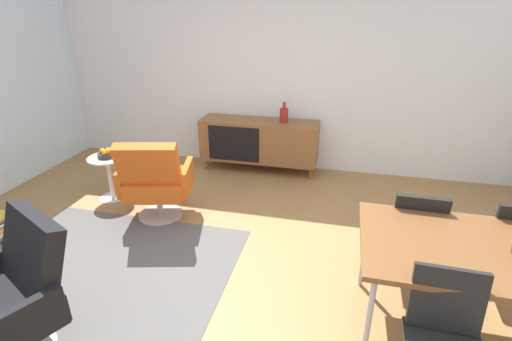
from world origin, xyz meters
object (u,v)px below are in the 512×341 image
dining_table (492,255)px  armchair_black_shell (11,294)px  sideboard (259,140)px  fruit_bowl (106,154)px  vase_cobalt (284,115)px  dining_chair_back_left (413,231)px  side_table_round (109,173)px  lounge_chair_red (155,179)px  dining_chair_back_right (510,243)px

dining_table → armchair_black_shell: size_ratio=1.69×
sideboard → fruit_bowl: 1.97m
vase_cobalt → dining_chair_back_left: bearing=-54.8°
side_table_round → vase_cobalt: bearing=33.1°
fruit_bowl → dining_table: bearing=-19.9°
lounge_chair_red → side_table_round: lounge_chair_red is taller
vase_cobalt → armchair_black_shell: 3.54m
lounge_chair_red → vase_cobalt: bearing=54.8°
vase_cobalt → dining_chair_back_left: size_ratio=0.32×
vase_cobalt → dining_table: (1.75, -2.54, -0.12)m
lounge_chair_red → armchair_black_shell: size_ratio=1.00×
sideboard → armchair_black_shell: bearing=-104.1°
dining_table → side_table_round: size_ratio=3.08×
vase_cobalt → fruit_bowl: size_ratio=1.35×
dining_chair_back_left → armchair_black_shell: bearing=-152.4°
dining_table → lounge_chair_red: (-2.84, 0.98, -0.23)m
armchair_black_shell → sideboard: bearing=75.9°
dining_table → dining_chair_back_left: dining_chair_back_left is taller
dining_chair_back_left → lounge_chair_red: 2.53m
vase_cobalt → fruit_bowl: vase_cobalt is taller
dining_chair_back_right → lounge_chair_red: size_ratio=0.90×
dining_chair_back_left → armchair_black_shell: (-2.57, -1.34, -0.00)m
dining_table → vase_cobalt: bearing=124.5°
dining_chair_back_left → side_table_round: size_ratio=1.65×
sideboard → armchair_black_shell: armchair_black_shell is taller
lounge_chair_red → armchair_black_shell: same height
vase_cobalt → sideboard: bearing=-179.7°
lounge_chair_red → side_table_round: size_ratio=1.82×
dining_chair_back_left → side_table_round: 3.36m
dining_chair_back_left → lounge_chair_red: lounge_chair_red is taller
dining_chair_back_left → lounge_chair_red: bearing=170.3°
fruit_bowl → side_table_round: bearing=167.5°
dining_table → fruit_bowl: size_ratio=8.00×
side_table_round → dining_chair_back_left: bearing=-13.0°
lounge_chair_red → armchair_black_shell: 1.77m
dining_table → dining_chair_back_left: (-0.35, 0.56, -0.23)m
vase_cobalt → side_table_round: 2.29m
dining_chair_back_left → fruit_bowl: (-3.27, 0.75, 0.09)m
vase_cobalt → lounge_chair_red: 1.93m
dining_table → lounge_chair_red: 3.02m
sideboard → dining_table: (2.08, -2.54, 0.26)m
vase_cobalt → dining_chair_back_right: size_ratio=0.32×
lounge_chair_red → fruit_bowl: size_ratio=4.73×
dining_chair_back_right → lounge_chair_red: 3.22m
vase_cobalt → lounge_chair_red: size_ratio=0.29×
dining_chair_back_right → armchair_black_shell: (-3.26, -1.34, -0.00)m
dining_table → armchair_black_shell: (-2.92, -0.78, -0.23)m
dining_chair_back_left → side_table_round: dining_chair_back_left is taller
side_table_round → dining_table: bearing=-19.9°
armchair_black_shell → fruit_bowl: armchair_black_shell is taller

